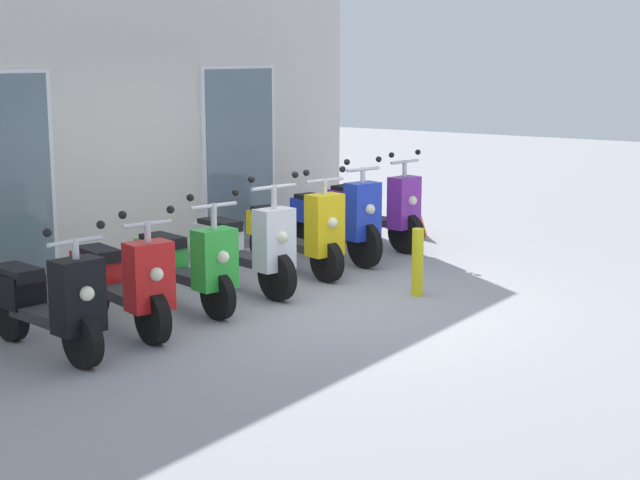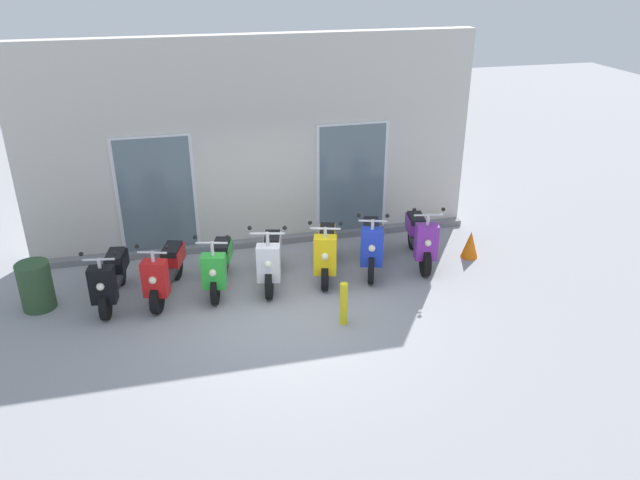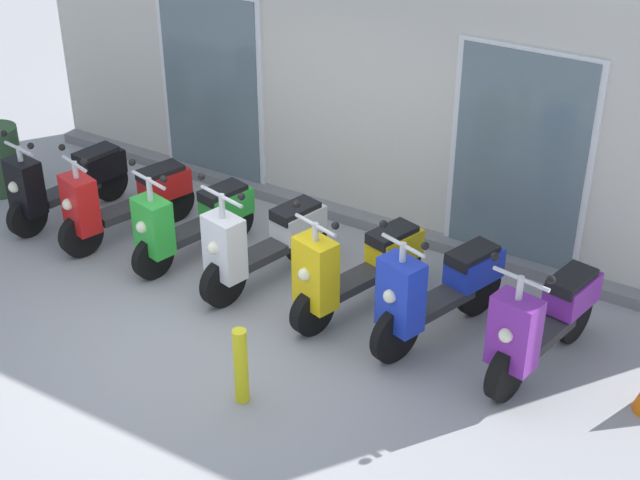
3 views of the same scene
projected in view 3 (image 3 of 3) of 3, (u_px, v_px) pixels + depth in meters
The scene contains 10 objects.
ground_plane at pixel (212, 331), 8.58m from camera, with size 40.00×40.00×0.00m, color #939399.
storefront_facade at pixel (361, 50), 9.62m from camera, with size 8.44×0.50×3.94m.
scooter_black at pixel (65, 181), 10.24m from camera, with size 0.61×1.56×1.15m.
scooter_red at pixel (125, 200), 9.85m from camera, with size 0.77×1.58×1.18m.
scooter_green at pixel (192, 220), 9.47m from camera, with size 0.71×1.49×1.21m.
scooter_white at pixel (263, 242), 9.04m from camera, with size 0.74×1.57×1.28m.
scooter_yellow at pixel (355, 268), 8.64m from camera, with size 0.78×1.58×1.25m.
scooter_blue at pixel (437, 290), 8.25m from camera, with size 0.77×1.59×1.28m.
scooter_purple at pixel (542, 322), 7.86m from camera, with size 0.65×1.59×1.28m.
curb_bollard at pixel (241, 366), 7.57m from camera, with size 0.12×0.12×0.70m, color yellow.
Camera 3 is at (4.50, -5.45, 5.04)m, focal length 52.39 mm.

